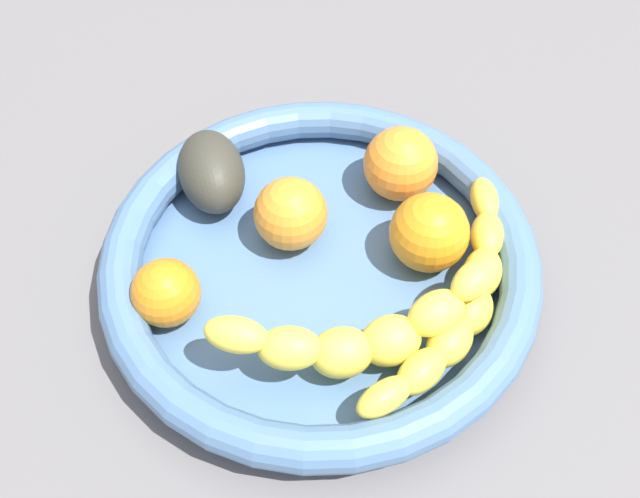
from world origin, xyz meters
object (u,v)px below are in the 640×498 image
Objects in this scene: banana_draped_left at (364,332)px; orange_mid_right at (166,293)px; banana_draped_right at (459,302)px; fruit_bowl at (320,264)px; avocado_dark at (212,171)px; orange_front at (291,214)px; orange_rear at (401,164)px; orange_mid_left at (429,233)px.

orange_mid_right is (3.14, -15.56, -0.81)cm from banana_draped_left.
banana_draped_left reaches higher than banana_draped_right.
fruit_bowl is at bearing -86.94° from banana_draped_right.
orange_mid_right is (9.01, -9.04, 1.82)cm from fruit_bowl.
orange_mid_right is 12.98cm from avocado_dark.
orange_rear is (-9.24, 6.18, 0.18)cm from orange_front.
orange_front is 0.72× the size of avocado_dark.
orange_mid_right reaches higher than banana_draped_right.
avocado_dark is at bearing -84.99° from orange_mid_left.
orange_mid_right is (11.14, -5.23, -0.39)cm from orange_front.
orange_rear reaches higher than avocado_dark.
orange_mid_right is at bearing -29.25° from orange_rear.
orange_rear reaches higher than orange_front.
fruit_bowl is at bearing -54.72° from orange_mid_left.
banana_draped_left is 2.13× the size of avocado_dark.
orange_mid_left is 1.21× the size of orange_mid_right.
orange_mid_left is at bearing -136.07° from banana_draped_right.
orange_rear is at bearing 168.23° from fruit_bowl.
fruit_bowl is 6.61× the size of orange_mid_right.
banana_draped_left is 2.80× the size of orange_mid_left.
banana_draped_right is 15.79cm from orange_front.
avocado_dark is at bearing -62.08° from orange_rear.
orange_mid_right is 0.63× the size of avocado_dark.
orange_mid_left is (-11.12, 0.92, -0.24)cm from banana_draped_left.
banana_draped_left is at bearing 48.02° from fruit_bowl.
orange_front is 12.31cm from orange_mid_right.
banana_draped_left is at bearing -4.71° from orange_mid_left.
banana_draped_right is 3.90× the size of orange_rear.
banana_draped_left is at bearing 101.42° from orange_mid_right.
orange_front is 11.68cm from orange_mid_left.
orange_front is (-2.13, -3.81, 2.20)cm from fruit_bowl.
orange_front is (-7.99, -10.33, -0.42)cm from banana_draped_left.
avocado_dark is (7.85, -14.82, -0.42)cm from orange_rear.
orange_rear reaches higher than orange_mid_right.
orange_rear is at bearing 150.75° from orange_mid_right.
banana_draped_right is 23.05cm from orange_mid_right.
orange_front is (-1.49, -15.70, 0.82)cm from banana_draped_right.
fruit_bowl is 1.41× the size of banana_draped_right.
fruit_bowl is at bearing 134.89° from orange_mid_right.
orange_mid_left is at bearing 130.89° from orange_mid_right.
orange_mid_right is 0.83× the size of orange_rear.
orange_rear is 16.78cm from avocado_dark.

